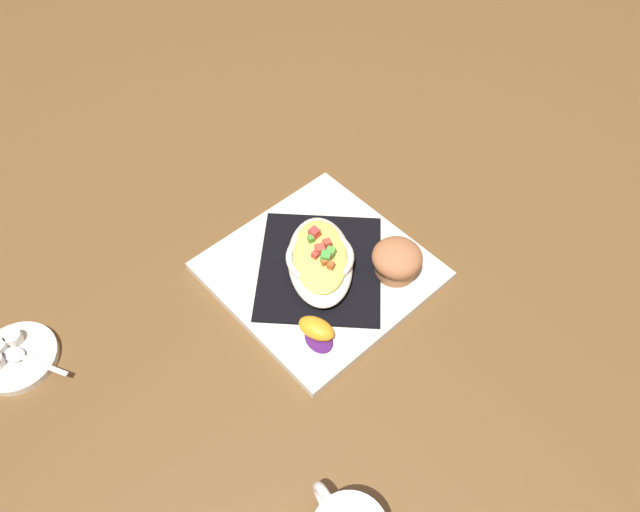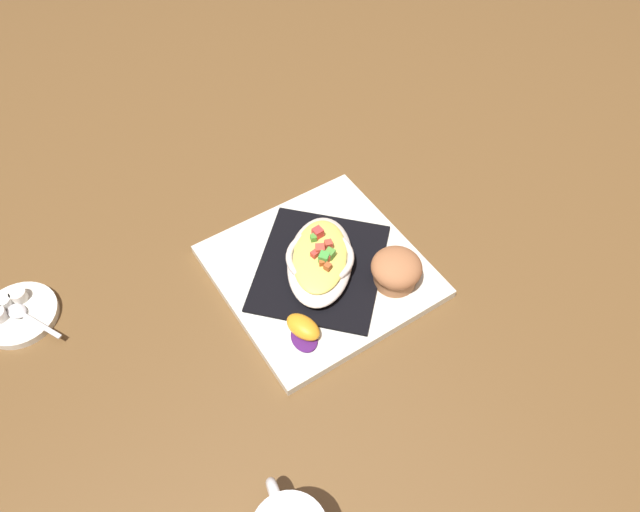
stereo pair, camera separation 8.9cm
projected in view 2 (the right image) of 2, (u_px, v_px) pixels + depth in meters
ground_plane at (320, 274)px, 0.93m from camera, size 2.60×2.60×0.00m
square_plate at (320, 271)px, 0.92m from camera, size 0.33×0.33×0.02m
folded_napkin at (320, 267)px, 0.92m from camera, size 0.27×0.27×0.01m
gratin_dish at (320, 259)px, 0.90m from camera, size 0.19×0.19×0.05m
muffin at (396, 270)px, 0.88m from camera, size 0.08×0.08×0.05m
orange_garnish at (303, 329)px, 0.84m from camera, size 0.05×0.07×0.02m
creamer_saucer at (20, 315)px, 0.88m from camera, size 0.11×0.11×0.01m
spoon at (21, 313)px, 0.87m from camera, size 0.05×0.10×0.01m
creamer_cup_0 at (19, 295)px, 0.88m from camera, size 0.02×0.02×0.02m
creamer_cup_1 at (4, 302)px, 0.87m from camera, size 0.02×0.02×0.02m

